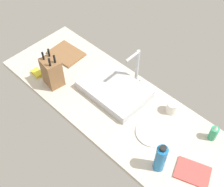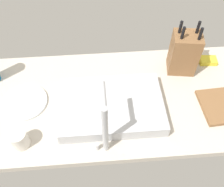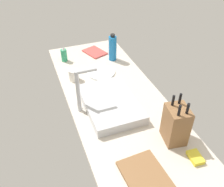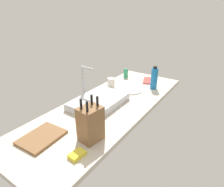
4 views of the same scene
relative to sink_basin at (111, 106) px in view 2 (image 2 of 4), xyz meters
The scene contains 7 objects.
countertop_slab 9.71cm from the sink_basin, 52.46° to the right, with size 178.95×63.69×3.50cm, color beige.
sink_basin is the anchor object (origin of this frame).
faucet 23.16cm from the sink_basin, 77.53° to the left, with size 5.50×13.60×29.45cm.
knife_block 45.69cm from the sink_basin, 148.14° to the right, with size 15.01×13.04×28.37cm.
dinner_plate 41.85cm from the sink_basin, 10.24° to the right, with size 21.72×21.72×1.20cm, color white.
coffee_mug 42.06cm from the sink_basin, 20.23° to the left, with size 7.44×7.44×8.60cm, color silver.
dish_sponge 60.81cm from the sink_basin, 153.48° to the right, with size 9.00×6.00×2.40cm, color yellow.
Camera 2 is at (-0.19, 75.40, 104.55)cm, focal length 41.80 mm.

